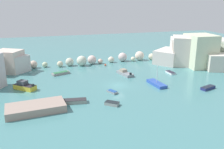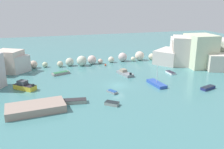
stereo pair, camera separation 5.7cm
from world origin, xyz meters
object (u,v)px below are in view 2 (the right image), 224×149
object	(u,v)px
moored_boat_3	(74,101)
moored_boat_7	(170,73)
moored_boat_1	(112,92)
moored_boat_2	(125,73)
channel_buoy	(105,65)
moored_boat_5	(25,86)
moored_boat_8	(61,73)
moored_boat_0	(157,84)
moored_boat_4	(112,103)
moored_boat_6	(208,88)
stone_dock	(36,108)

from	to	relation	value
moored_boat_3	moored_boat_7	bearing A→B (deg)	31.61
moored_boat_1	moored_boat_2	bearing A→B (deg)	123.38
channel_buoy	moored_boat_3	bearing A→B (deg)	-117.05
moored_boat_5	moored_boat_7	bearing A→B (deg)	-135.64
moored_boat_8	moored_boat_1	bearing A→B (deg)	-80.24
moored_boat_2	moored_boat_8	xyz separation A→B (m)	(-15.13, 4.77, -0.14)
moored_boat_0	moored_boat_4	bearing A→B (deg)	114.68
moored_boat_3	moored_boat_6	bearing A→B (deg)	6.01
stone_dock	moored_boat_5	xyz separation A→B (m)	(-2.32, 11.51, 0.07)
moored_boat_7	moored_boat_3	bearing A→B (deg)	-69.31
moored_boat_4	moored_boat_2	bearing A→B (deg)	-77.19
moored_boat_0	moored_boat_7	size ratio (longest dim) A/B	1.88
moored_boat_2	moored_boat_4	world-z (taller)	moored_boat_2
moored_boat_2	moored_boat_8	size ratio (longest dim) A/B	1.16
moored_boat_8	stone_dock	bearing A→B (deg)	-125.56
moored_boat_2	moored_boat_3	distance (m)	19.76
moored_boat_0	moored_boat_4	distance (m)	14.27
moored_boat_0	moored_boat_4	xyz separation A→B (m)	(-12.22, -7.38, -0.02)
moored_boat_3	moored_boat_7	world-z (taller)	moored_boat_3
moored_boat_0	moored_boat_2	bearing A→B (deg)	18.37
moored_boat_7	moored_boat_1	bearing A→B (deg)	-67.35
stone_dock	moored_boat_4	xyz separation A→B (m)	(12.82, -1.07, -0.32)
moored_boat_3	moored_boat_8	distance (m)	18.45
stone_dock	moored_boat_7	distance (m)	34.92
moored_boat_1	moored_boat_5	size ratio (longest dim) A/B	0.53
channel_buoy	moored_boat_6	bearing A→B (deg)	-56.52
moored_boat_1	moored_boat_7	distance (m)	19.82
moored_boat_6	moored_boat_1	bearing A→B (deg)	-28.64
moored_boat_6	stone_dock	bearing A→B (deg)	-16.88
channel_buoy	moored_boat_7	world-z (taller)	channel_buoy
channel_buoy	moored_boat_2	bearing A→B (deg)	-75.58
moored_boat_7	moored_boat_2	bearing A→B (deg)	-103.73
moored_boat_1	moored_boat_4	world-z (taller)	moored_boat_4
moored_boat_4	moored_boat_6	size ratio (longest dim) A/B	0.74
moored_boat_2	moored_boat_8	bearing A→B (deg)	57.89
moored_boat_2	moored_boat_5	size ratio (longest dim) A/B	1.11
moored_boat_0	moored_boat_6	distance (m)	10.52
moored_boat_8	moored_boat_7	bearing A→B (deg)	-34.01
stone_dock	moored_boat_2	world-z (taller)	moored_boat_2
moored_boat_2	moored_boat_5	bearing A→B (deg)	84.75
channel_buoy	moored_boat_1	distance (m)	20.71
moored_boat_0	moored_boat_3	size ratio (longest dim) A/B	1.25
moored_boat_1	moored_boat_8	size ratio (longest dim) A/B	0.55
moored_boat_1	moored_boat_5	world-z (taller)	moored_boat_5
moored_boat_5	channel_buoy	bearing A→B (deg)	-105.84
moored_boat_1	stone_dock	bearing A→B (deg)	-98.89
moored_boat_5	moored_boat_6	world-z (taller)	moored_boat_5
moored_boat_1	channel_buoy	bearing A→B (deg)	142.96
moored_boat_0	moored_boat_2	size ratio (longest dim) A/B	1.07
moored_boat_0	moored_boat_6	world-z (taller)	moored_boat_0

